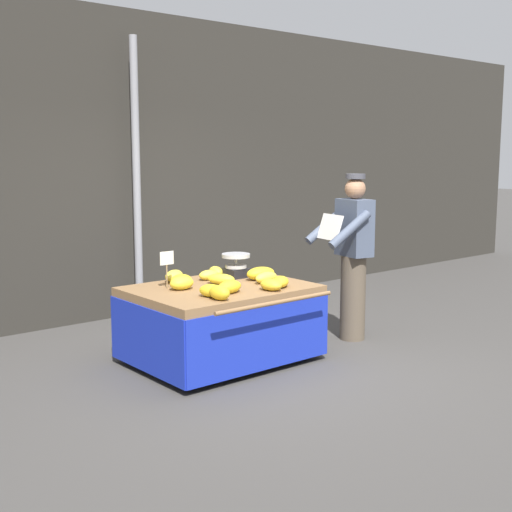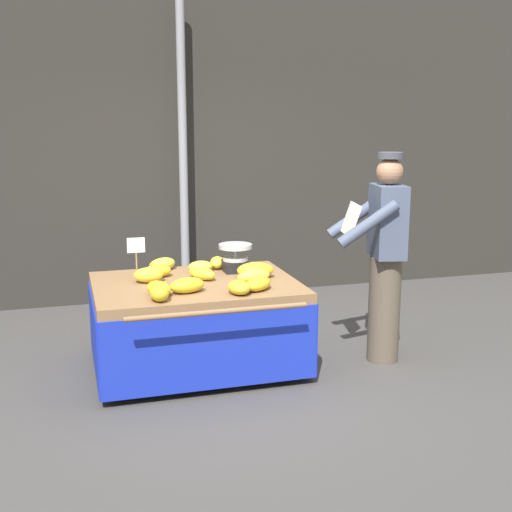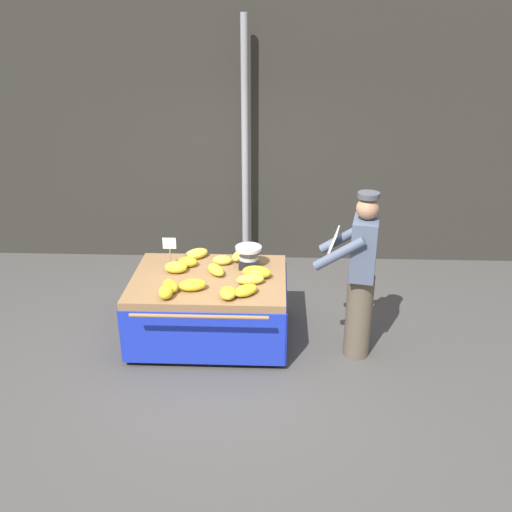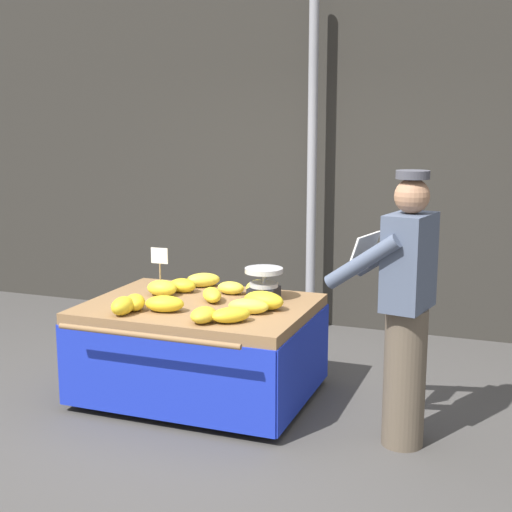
# 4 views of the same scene
# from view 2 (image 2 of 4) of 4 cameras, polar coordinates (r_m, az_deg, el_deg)

# --- Properties ---
(ground_plane) EXTENTS (60.00, 60.00, 0.00)m
(ground_plane) POSITION_cam_2_polar(r_m,az_deg,el_deg) (5.09, -0.80, -10.94)
(ground_plane) COLOR #423F3D
(back_wall) EXTENTS (16.00, 0.24, 3.55)m
(back_wall) POSITION_cam_2_polar(r_m,az_deg,el_deg) (7.33, -6.62, 10.19)
(back_wall) COLOR #2D2B26
(back_wall) RESTS_ON ground
(street_pole) EXTENTS (0.09, 0.09, 3.21)m
(street_pole) POSITION_cam_2_polar(r_m,az_deg,el_deg) (6.99, -6.35, 8.76)
(street_pole) COLOR gray
(street_pole) RESTS_ON ground
(banana_cart) EXTENTS (1.61, 1.40, 0.71)m
(banana_cart) POSITION_cam_2_polar(r_m,az_deg,el_deg) (5.24, -5.23, -4.26)
(banana_cart) COLOR olive
(banana_cart) RESTS_ON ground
(weighing_scale) EXTENTS (0.28, 0.28, 0.23)m
(weighing_scale) POSITION_cam_2_polar(r_m,az_deg,el_deg) (5.51, -1.79, -0.16)
(weighing_scale) COLOR black
(weighing_scale) RESTS_ON banana_cart
(price_sign) EXTENTS (0.14, 0.01, 0.34)m
(price_sign) POSITION_cam_2_polar(r_m,az_deg,el_deg) (5.29, -10.37, 0.58)
(price_sign) COLOR #997A51
(price_sign) RESTS_ON banana_cart
(banana_bunch_0) EXTENTS (0.15, 0.22, 0.12)m
(banana_bunch_0) POSITION_cam_2_polar(r_m,az_deg,el_deg) (4.68, -8.42, -3.15)
(banana_bunch_0) COLOR gold
(banana_bunch_0) RESTS_ON banana_cart
(banana_bunch_1) EXTENTS (0.30, 0.29, 0.10)m
(banana_bunch_1) POSITION_cam_2_polar(r_m,az_deg,el_deg) (4.92, 0.21, -2.43)
(banana_bunch_1) COLOR gold
(banana_bunch_1) RESTS_ON banana_cart
(banana_bunch_2) EXTENTS (0.31, 0.29, 0.11)m
(banana_bunch_2) POSITION_cam_2_polar(r_m,az_deg,el_deg) (5.61, -8.14, -0.72)
(banana_bunch_2) COLOR yellow
(banana_bunch_2) RESTS_ON banana_cart
(banana_bunch_3) EXTENTS (0.30, 0.22, 0.11)m
(banana_bunch_3) POSITION_cam_2_polar(r_m,az_deg,el_deg) (4.87, -6.00, -2.54)
(banana_bunch_3) COLOR gold
(banana_bunch_3) RESTS_ON banana_cart
(banana_bunch_4) EXTENTS (0.24, 0.17, 0.12)m
(banana_bunch_4) POSITION_cam_2_polar(r_m,az_deg,el_deg) (5.22, -9.30, -1.63)
(banana_bunch_4) COLOR yellow
(banana_bunch_4) RESTS_ON banana_cart
(banana_bunch_5) EXTENTS (0.21, 0.14, 0.10)m
(banana_bunch_5) POSITION_cam_2_polar(r_m,az_deg,el_deg) (5.52, -4.84, -0.92)
(banana_bunch_5) COLOR yellow
(banana_bunch_5) RESTS_ON banana_cart
(banana_bunch_6) EXTENTS (0.21, 0.15, 0.11)m
(banana_bunch_6) POSITION_cam_2_polar(r_m,az_deg,el_deg) (5.39, -8.50, -1.26)
(banana_bunch_6) COLOR gold
(banana_bunch_6) RESTS_ON banana_cart
(banana_bunch_7) EXTENTS (0.17, 0.24, 0.10)m
(banana_bunch_7) POSITION_cam_2_polar(r_m,az_deg,el_deg) (4.81, -1.48, -2.73)
(banana_bunch_7) COLOR gold
(banana_bunch_7) RESTS_ON banana_cart
(banana_bunch_8) EXTENTS (0.25, 0.29, 0.10)m
(banana_bunch_8) POSITION_cam_2_polar(r_m,az_deg,el_deg) (5.26, -4.72, -1.51)
(banana_bunch_8) COLOR yellow
(banana_bunch_8) RESTS_ON banana_cart
(banana_bunch_9) EXTENTS (0.29, 0.17, 0.11)m
(banana_bunch_9) POSITION_cam_2_polar(r_m,az_deg,el_deg) (5.14, -0.21, -1.76)
(banana_bunch_9) COLOR yellow
(banana_bunch_9) RESTS_ON banana_cart
(banana_bunch_10) EXTENTS (0.18, 0.25, 0.10)m
(banana_bunch_10) POSITION_cam_2_polar(r_m,az_deg,el_deg) (5.65, -3.39, -0.56)
(banana_bunch_10) COLOR yellow
(banana_bunch_10) RESTS_ON banana_cart
(banana_bunch_11) EXTENTS (0.32, 0.21, 0.13)m
(banana_bunch_11) POSITION_cam_2_polar(r_m,az_deg,el_deg) (5.29, -0.06, -1.24)
(banana_bunch_11) COLOR gold
(banana_bunch_11) RESTS_ON banana_cart
(banana_bunch_12) EXTENTS (0.22, 0.26, 0.11)m
(banana_bunch_12) POSITION_cam_2_polar(r_m,az_deg,el_deg) (4.81, -8.45, -2.81)
(banana_bunch_12) COLOR gold
(banana_bunch_12) RESTS_ON banana_cart
(vendor_person) EXTENTS (0.64, 0.59, 1.71)m
(vendor_person) POSITION_cam_2_polar(r_m,az_deg,el_deg) (5.40, 11.07, -0.11)
(vendor_person) COLOR brown
(vendor_person) RESTS_ON ground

